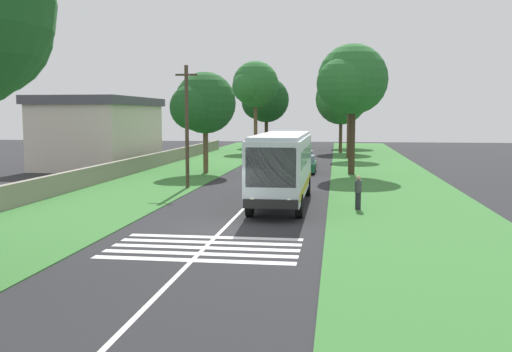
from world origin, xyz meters
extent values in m
plane|color=#262628|center=(0.00, 0.00, 0.00)|extent=(160.00, 160.00, 0.00)
cube|color=#387533|center=(15.00, 8.20, 0.02)|extent=(120.00, 8.00, 0.04)
cube|color=#387533|center=(15.00, -8.20, 0.02)|extent=(120.00, 8.00, 0.04)
cube|color=silver|center=(15.00, 0.00, 0.00)|extent=(110.00, 0.16, 0.01)
cube|color=silver|center=(6.99, -1.80, 2.10)|extent=(11.00, 2.50, 2.90)
cube|color=slate|center=(7.29, -1.80, 2.62)|extent=(9.68, 2.54, 0.85)
cube|color=slate|center=(1.53, -1.80, 2.45)|extent=(0.08, 2.20, 1.74)
cube|color=#B29E19|center=(6.99, -1.80, 1.10)|extent=(10.78, 2.53, 0.36)
cube|color=silver|center=(6.99, -1.80, 3.64)|extent=(10.56, 2.30, 0.18)
cube|color=black|center=(1.41, -1.80, 0.87)|extent=(0.16, 2.40, 0.40)
sphere|color=#F2EDCC|center=(1.47, -1.00, 1.00)|extent=(0.24, 0.24, 0.24)
sphere|color=#F2EDCC|center=(1.47, -2.60, 1.00)|extent=(0.24, 0.24, 0.24)
cylinder|color=black|center=(3.09, -0.65, 0.55)|extent=(1.10, 0.32, 1.10)
cylinder|color=black|center=(10.49, -0.65, 0.55)|extent=(1.10, 0.32, 1.10)
cylinder|color=black|center=(3.09, -2.95, 0.55)|extent=(1.10, 0.32, 1.10)
cylinder|color=black|center=(10.49, -2.95, 0.55)|extent=(1.10, 0.32, 1.10)
cube|color=silver|center=(-5.23, 0.00, 0.00)|extent=(0.45, 6.80, 0.01)
cube|color=silver|center=(-4.33, 0.00, 0.00)|extent=(0.45, 6.80, 0.01)
cube|color=silver|center=(-3.43, 0.00, 0.00)|extent=(0.45, 6.80, 0.01)
cube|color=silver|center=(-2.53, 0.00, 0.00)|extent=(0.45, 6.80, 0.01)
cube|color=silver|center=(-1.63, 0.00, 0.00)|extent=(0.45, 6.80, 0.01)
cube|color=#145933|center=(24.32, -2.04, 0.53)|extent=(4.30, 1.75, 0.70)
cube|color=slate|center=(24.22, -2.04, 1.15)|extent=(2.00, 1.61, 0.55)
cylinder|color=black|center=(22.97, -1.26, 0.32)|extent=(0.64, 0.22, 0.64)
cylinder|color=black|center=(25.67, -1.26, 0.32)|extent=(0.64, 0.22, 0.64)
cylinder|color=black|center=(22.97, -2.82, 0.32)|extent=(0.64, 0.22, 0.64)
cylinder|color=black|center=(25.67, -2.82, 0.32)|extent=(0.64, 0.22, 0.64)
cube|color=#B21E1E|center=(30.70, -1.61, 0.53)|extent=(4.30, 1.75, 0.70)
cube|color=slate|center=(30.60, -1.61, 1.15)|extent=(2.00, 1.61, 0.55)
cylinder|color=black|center=(29.35, -0.83, 0.32)|extent=(0.64, 0.22, 0.64)
cylinder|color=black|center=(32.05, -0.83, 0.32)|extent=(0.64, 0.22, 0.64)
cylinder|color=black|center=(29.35, -2.39, 0.32)|extent=(0.64, 0.22, 0.64)
cylinder|color=black|center=(32.05, -2.39, 0.32)|extent=(0.64, 0.22, 0.64)
cube|color=#CC4C33|center=(40.97, 1.83, 1.48)|extent=(6.00, 2.10, 2.10)
cube|color=slate|center=(41.17, 1.83, 1.86)|extent=(5.04, 2.13, 0.70)
cube|color=slate|center=(38.00, 1.83, 1.69)|extent=(0.06, 1.76, 1.18)
cylinder|color=black|center=(39.07, 2.78, 0.38)|extent=(0.76, 0.24, 0.76)
cylinder|color=black|center=(42.87, 2.78, 0.38)|extent=(0.76, 0.24, 0.76)
cylinder|color=black|center=(39.07, 0.88, 0.38)|extent=(0.76, 0.24, 0.76)
cylinder|color=black|center=(42.87, 0.88, 0.38)|extent=(0.76, 0.24, 0.76)
cylinder|color=brown|center=(50.63, 5.70, 3.52)|extent=(0.47, 0.47, 6.96)
sphere|color=#286B2D|center=(50.63, 5.70, 8.61)|extent=(5.85, 5.85, 5.85)
sphere|color=#286B2D|center=(52.39, 5.70, 8.17)|extent=(3.76, 3.76, 3.76)
sphere|color=#286B2D|center=(49.17, 6.58, 8.17)|extent=(3.74, 3.74, 3.74)
cylinder|color=#3D2D1E|center=(62.79, 5.78, 2.58)|extent=(0.53, 0.53, 5.08)
sphere|color=#19471E|center=(62.79, 5.78, 6.96)|extent=(6.70, 6.70, 6.70)
sphere|color=#19471E|center=(64.80, 5.78, 6.46)|extent=(4.91, 4.91, 4.91)
sphere|color=#19471E|center=(61.12, 6.78, 6.46)|extent=(4.80, 4.80, 4.80)
cylinder|color=brown|center=(22.45, 5.84, 2.18)|extent=(0.41, 0.41, 4.28)
sphere|color=#1E5623|center=(22.45, 5.84, 5.68)|extent=(4.91, 4.91, 4.91)
sphere|color=#1E5623|center=(23.92, 5.84, 5.31)|extent=(3.11, 3.11, 3.11)
sphere|color=#1E5623|center=(21.22, 6.57, 5.31)|extent=(3.56, 3.56, 3.56)
cylinder|color=brown|center=(61.95, -6.33, 2.76)|extent=(0.41, 0.41, 5.45)
sphere|color=#286B2D|center=(61.95, -6.33, 7.06)|extent=(5.74, 5.74, 5.74)
sphere|color=#286B2D|center=(63.67, -6.33, 6.63)|extent=(3.51, 3.51, 3.51)
sphere|color=#286B2D|center=(60.52, -5.46, 6.63)|extent=(3.26, 3.26, 3.26)
cylinder|color=#4C3826|center=(40.87, -5.97, 3.50)|extent=(0.55, 0.55, 6.93)
sphere|color=#286B2D|center=(40.87, -5.97, 8.26)|extent=(4.70, 4.70, 4.70)
sphere|color=#286B2D|center=(42.28, -5.97, 7.91)|extent=(2.69, 2.69, 2.69)
sphere|color=#286B2D|center=(39.69, -5.26, 7.91)|extent=(3.25, 3.25, 3.25)
cylinder|color=#4C3826|center=(50.03, -5.09, 2.49)|extent=(0.41, 0.41, 4.89)
sphere|color=#286B2D|center=(50.03, -5.09, 6.67)|extent=(6.31, 6.31, 6.31)
sphere|color=#286B2D|center=(51.92, -5.09, 6.20)|extent=(4.37, 4.37, 4.37)
sphere|color=#286B2D|center=(48.45, -4.14, 6.20)|extent=(3.88, 3.88, 3.88)
cylinder|color=#3D2D1E|center=(23.11, -5.79, 3.01)|extent=(0.51, 0.51, 5.94)
sphere|color=#286B2D|center=(23.11, -5.79, 7.49)|extent=(5.47, 5.47, 5.47)
sphere|color=#286B2D|center=(24.75, -5.79, 7.08)|extent=(3.86, 3.86, 3.86)
sphere|color=#286B2D|center=(21.74, -4.97, 7.08)|extent=(3.90, 3.90, 3.90)
cylinder|color=#473828|center=(13.04, 4.90, 3.94)|extent=(0.24, 0.24, 7.81)
cube|color=#3D3326|center=(13.04, 4.90, 7.25)|extent=(0.12, 1.40, 0.12)
cube|color=gray|center=(20.00, 11.60, 0.66)|extent=(70.00, 0.40, 1.23)
cube|color=beige|center=(27.64, 16.88, 2.79)|extent=(13.41, 7.53, 5.57)
cube|color=#4C4C56|center=(27.64, 16.88, 5.94)|extent=(14.01, 8.13, 0.74)
cylinder|color=#26262D|center=(5.64, -5.70, 0.46)|extent=(0.28, 0.28, 0.85)
cylinder|color=#3F3F47|center=(5.64, -5.70, 1.19)|extent=(0.34, 0.34, 0.60)
sphere|color=tan|center=(5.64, -5.70, 1.61)|extent=(0.24, 0.24, 0.24)
camera|label=1|loc=(-23.29, -4.60, 4.71)|focal=40.82mm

